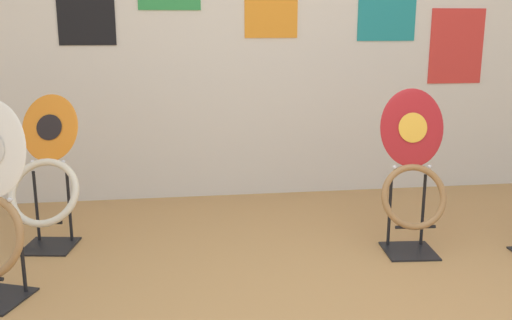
{
  "coord_description": "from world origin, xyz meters",
  "views": [
    {
      "loc": [
        -0.71,
        -1.76,
        1.26
      ],
      "look_at": [
        -0.29,
        1.21,
        0.55
      ],
      "focal_mm": 40.0,
      "sensor_mm": 36.0,
      "label": 1
    }
  ],
  "objects": [
    {
      "name": "wall_back",
      "position": [
        0.0,
        2.43,
        1.3
      ],
      "size": [
        8.0,
        0.07,
        2.6
      ],
      "color": "silver",
      "rests_on": "ground_plane"
    },
    {
      "name": "toilet_seat_display_orange_sun",
      "position": [
        -1.46,
        1.52,
        0.4
      ],
      "size": [
        0.44,
        0.43,
        0.87
      ],
      "color": "black",
      "rests_on": "ground_plane"
    },
    {
      "name": "toilet_seat_display_crimson_swirl",
      "position": [
        0.59,
        1.16,
        0.45
      ],
      "size": [
        0.38,
        0.31,
        0.92
      ],
      "color": "black",
      "rests_on": "ground_plane"
    }
  ]
}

